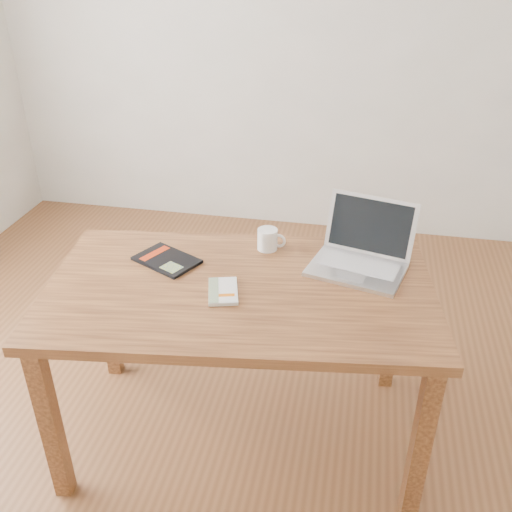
% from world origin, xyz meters
% --- Properties ---
extents(room, '(4.04, 4.04, 2.70)m').
position_xyz_m(room, '(-0.07, 0.00, 1.36)').
color(room, brown).
rests_on(room, ground).
extents(desk, '(1.53, 1.00, 0.75)m').
position_xyz_m(desk, '(0.11, -0.07, 0.66)').
color(desk, brown).
rests_on(desk, ground).
extents(white_guidebook, '(0.15, 0.19, 0.02)m').
position_xyz_m(white_guidebook, '(0.06, -0.12, 0.76)').
color(white_guidebook, beige).
rests_on(white_guidebook, desk).
extents(black_guidebook, '(0.29, 0.26, 0.01)m').
position_xyz_m(black_guidebook, '(-0.22, 0.05, 0.76)').
color(black_guidebook, black).
rests_on(black_guidebook, desk).
extents(laptop, '(0.42, 0.39, 0.24)m').
position_xyz_m(laptop, '(0.54, 0.18, 0.80)').
color(laptop, silver).
rests_on(laptop, desk).
extents(coffee_mug, '(0.12, 0.08, 0.09)m').
position_xyz_m(coffee_mug, '(0.16, 0.23, 0.80)').
color(coffee_mug, white).
rests_on(coffee_mug, desk).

